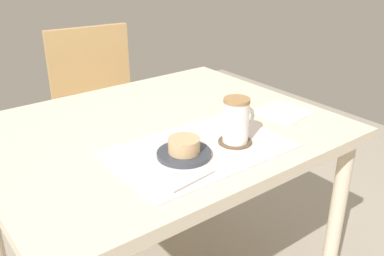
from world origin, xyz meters
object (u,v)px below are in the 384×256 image
at_px(pastry_plate, 184,154).
at_px(pastry, 184,145).
at_px(coffee_mug, 237,120).
at_px(wooden_chair, 102,114).
at_px(dining_table, 159,151).

xyz_separation_m(pastry_plate, pastry, (0.00, 0.00, 0.03)).
xyz_separation_m(pastry_plate, coffee_mug, (0.16, -0.02, 0.06)).
bearing_deg(wooden_chair, dining_table, 85.83).
relative_size(wooden_chair, pastry_plate, 6.17).
distance_m(wooden_chair, coffee_mug, 1.02).
xyz_separation_m(wooden_chair, pastry, (-0.21, -0.95, 0.28)).
relative_size(pastry_plate, pastry, 1.72).
distance_m(dining_table, wooden_chair, 0.77).
height_order(wooden_chair, pastry_plate, wooden_chair).
distance_m(wooden_chair, pastry, 1.01).
distance_m(wooden_chair, pastry_plate, 1.00).
bearing_deg(dining_table, pastry_plate, -105.13).
xyz_separation_m(wooden_chair, pastry_plate, (-0.21, -0.95, 0.25)).
bearing_deg(coffee_mug, pastry, 172.18).
height_order(dining_table, coffee_mug, coffee_mug).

